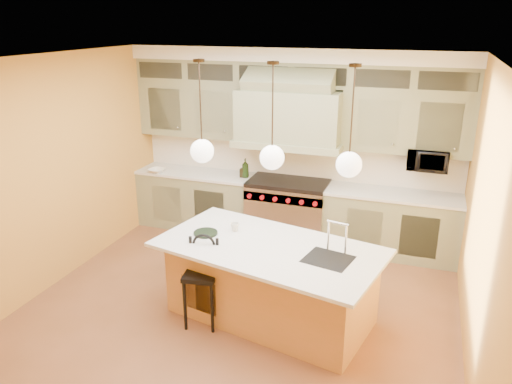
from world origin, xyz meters
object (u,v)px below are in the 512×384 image
at_px(range, 288,210).
at_px(kitchen_island, 271,281).
at_px(microwave, 428,159).
at_px(counter_stool, 202,276).

relative_size(range, kitchen_island, 0.45).
xyz_separation_m(range, kitchen_island, (0.40, -2.14, -0.01)).
bearing_deg(microwave, counter_stool, -130.84).
bearing_deg(range, counter_stool, -96.68).
relative_size(kitchen_island, counter_stool, 2.58).
height_order(range, kitchen_island, kitchen_island).
relative_size(counter_stool, microwave, 1.92).
bearing_deg(range, kitchen_island, -79.28).
distance_m(counter_stool, microwave, 3.53).
distance_m(kitchen_island, microwave, 2.90).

